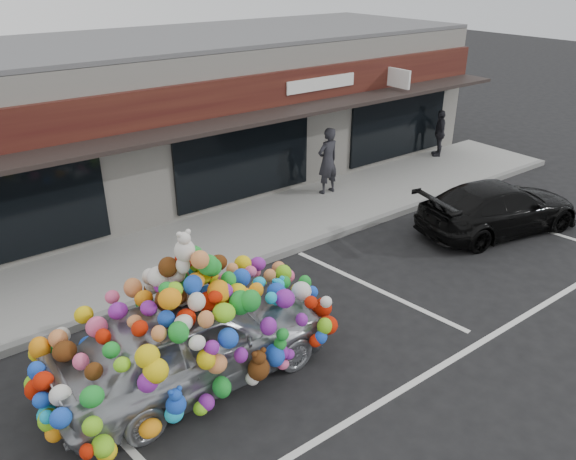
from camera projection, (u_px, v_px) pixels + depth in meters
ground at (272, 341)px, 10.19m from camera, size 90.00×90.00×0.00m
shop_building at (92, 126)px, 15.34m from camera, size 24.00×7.20×4.31m
sidewalk at (172, 254)px, 13.04m from camera, size 26.00×3.00×0.15m
kerb at (204, 281)px, 11.96m from camera, size 26.00×0.18×0.16m
parking_stripe_left at (94, 411)px, 8.60m from camera, size 0.73×4.37×0.01m
parking_stripe_mid at (374, 288)px, 11.84m from camera, size 0.73×4.37×0.01m
parking_stripe_right at (521, 223)px, 14.76m from camera, size 0.73×4.37×0.01m
lane_line at (445, 364)px, 9.61m from camera, size 14.00×0.12×0.01m
toy_car at (192, 331)px, 8.89m from camera, size 3.24×4.79×2.79m
black_sedan at (499, 207)px, 14.11m from camera, size 2.65×4.67×1.28m
pedestrian_a at (328, 161)px, 15.92m from camera, size 0.72×0.49×1.92m
pedestrian_c at (440, 133)px, 19.09m from camera, size 0.94×0.90×1.57m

